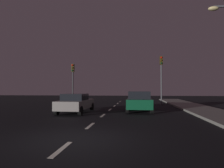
% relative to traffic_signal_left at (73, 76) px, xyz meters
% --- Properties ---
extents(ground_plane, '(80.00, 80.00, 0.00)m').
position_rel_traffic_signal_left_xyz_m(ground_plane, '(4.90, -8.41, -3.24)').
color(ground_plane, black).
extents(sidewalk_curb_right, '(3.00, 40.00, 0.15)m').
position_rel_traffic_signal_left_xyz_m(sidewalk_curb_right, '(12.40, -8.41, -3.16)').
color(sidewalk_curb_right, gray).
rests_on(sidewalk_curb_right, ground_plane).
extents(lane_stripe_nearest, '(0.16, 1.60, 0.01)m').
position_rel_traffic_signal_left_xyz_m(lane_stripe_nearest, '(4.90, -16.61, -3.23)').
color(lane_stripe_nearest, silver).
rests_on(lane_stripe_nearest, ground_plane).
extents(lane_stripe_second, '(0.16, 1.60, 0.01)m').
position_rel_traffic_signal_left_xyz_m(lane_stripe_second, '(4.90, -12.81, -3.23)').
color(lane_stripe_second, silver).
rests_on(lane_stripe_second, ground_plane).
extents(lane_stripe_third, '(0.16, 1.60, 0.01)m').
position_rel_traffic_signal_left_xyz_m(lane_stripe_third, '(4.90, -9.01, -3.23)').
color(lane_stripe_third, silver).
rests_on(lane_stripe_third, ground_plane).
extents(lane_stripe_fourth, '(0.16, 1.60, 0.01)m').
position_rel_traffic_signal_left_xyz_m(lane_stripe_fourth, '(4.90, -5.21, -3.23)').
color(lane_stripe_fourth, silver).
rests_on(lane_stripe_fourth, ground_plane).
extents(lane_stripe_fifth, '(0.16, 1.60, 0.01)m').
position_rel_traffic_signal_left_xyz_m(lane_stripe_fifth, '(4.90, -1.41, -3.23)').
color(lane_stripe_fifth, silver).
rests_on(lane_stripe_fifth, ground_plane).
extents(lane_stripe_sixth, '(0.16, 1.60, 0.01)m').
position_rel_traffic_signal_left_xyz_m(lane_stripe_sixth, '(4.90, 2.39, -3.23)').
color(lane_stripe_sixth, silver).
rests_on(lane_stripe_sixth, ground_plane).
extents(lane_stripe_seventh, '(0.16, 1.60, 0.01)m').
position_rel_traffic_signal_left_xyz_m(lane_stripe_seventh, '(4.90, 6.19, -3.23)').
color(lane_stripe_seventh, silver).
rests_on(lane_stripe_seventh, ground_plane).
extents(traffic_signal_left, '(0.32, 0.38, 4.59)m').
position_rel_traffic_signal_left_xyz_m(traffic_signal_left, '(0.00, 0.00, 0.00)').
color(traffic_signal_left, '#2D2D30').
rests_on(traffic_signal_left, ground_plane).
extents(traffic_signal_right, '(0.32, 0.38, 5.29)m').
position_rel_traffic_signal_left_xyz_m(traffic_signal_right, '(9.84, 0.00, 0.45)').
color(traffic_signal_right, '#4C4C51').
rests_on(traffic_signal_right, ground_plane).
extents(car_stopped_ahead, '(1.95, 4.33, 1.57)m').
position_rel_traffic_signal_left_xyz_m(car_stopped_ahead, '(7.33, -6.26, -2.44)').
color(car_stopped_ahead, '#0F4C2D').
rests_on(car_stopped_ahead, ground_plane).
extents(car_adjacent_lane, '(1.92, 4.42, 1.41)m').
position_rel_traffic_signal_left_xyz_m(car_adjacent_lane, '(2.67, -7.73, -2.50)').
color(car_adjacent_lane, gray).
rests_on(car_adjacent_lane, ground_plane).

